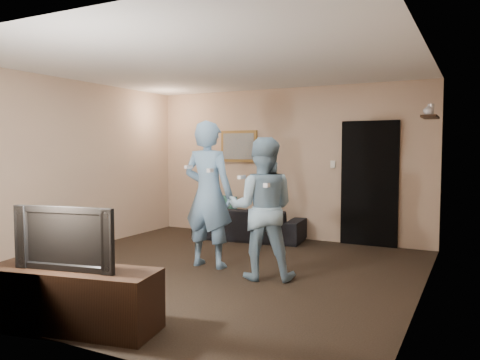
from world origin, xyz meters
The scene contains 19 objects.
ground centered at (0.00, 0.00, 0.00)m, with size 5.00×5.00×0.00m, color black.
ceiling centered at (0.00, 0.00, 2.60)m, with size 5.00×5.00×0.04m, color silver.
wall_back centered at (0.00, 2.50, 1.30)m, with size 5.00×0.04×2.60m, color tan.
wall_front centered at (0.00, -2.50, 1.30)m, with size 5.00×0.04×2.60m, color tan.
wall_left centered at (-2.50, 0.00, 1.30)m, with size 0.04×5.00×2.60m, color tan.
wall_right centered at (2.50, 0.00, 1.30)m, with size 0.04×5.00×2.60m, color tan.
sofa centered at (-0.48, 2.05, 0.27)m, with size 1.86×0.73×0.54m, color black.
throw_pillow centered at (-0.97, 2.05, 0.48)m, with size 0.49×0.16×0.49m, color #1B524A.
painting_frame centered at (-0.90, 2.48, 1.60)m, with size 0.72×0.05×0.57m, color olive.
painting_canvas centered at (-0.90, 2.45, 1.60)m, with size 0.62×0.01×0.47m, color slate.
doorway centered at (1.45, 2.47, 1.00)m, with size 0.90×0.06×2.00m, color black.
light_switch centered at (0.85, 2.48, 1.30)m, with size 0.08×0.02×0.12m, color silver.
wall_shelf centered at (2.39, 1.80, 1.99)m, with size 0.20×0.60×0.03m, color black.
shelf_vase centered at (2.39, 1.55, 2.07)m, with size 0.13×0.13×0.14m, color silver.
shelf_figurine centered at (2.39, 1.99, 2.09)m, with size 0.06×0.06×0.18m, color silver.
tv_console centered at (-0.11, -2.23, 0.25)m, with size 1.54×0.50×0.55m, color black.
television centered at (-0.11, -2.23, 0.80)m, with size 0.95×0.12×0.55m, color black.
wii_player_left centered at (-0.15, 0.14, 0.96)m, with size 0.70×0.52×1.92m.
wii_player_right centered at (0.71, -0.05, 0.85)m, with size 0.99×0.88×1.69m.
Camera 1 is at (3.01, -5.10, 1.56)m, focal length 35.00 mm.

